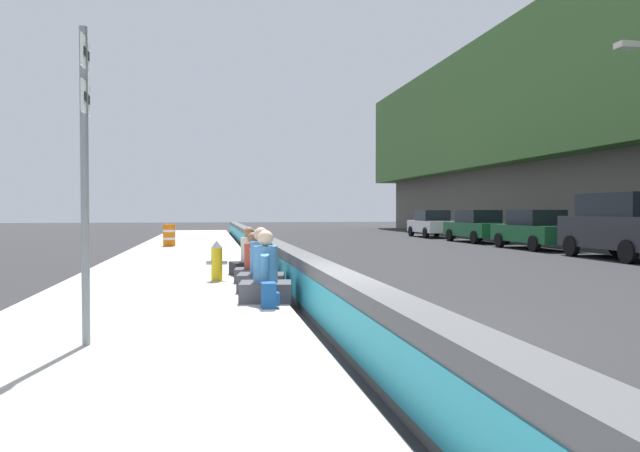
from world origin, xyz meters
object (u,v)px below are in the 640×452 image
seated_person_middle (261,271)px  backpack (269,296)px  parked_car_fourth (535,229)px  seated_person_foreground (266,279)px  parked_car_third (623,225)px  seated_person_far (249,260)px  fire_hydrant (217,260)px  seated_person_rear (253,266)px  construction_barrel (169,235)px  parked_car_midline (477,226)px  parked_car_far (432,224)px  route_sign_post (85,163)px

seated_person_middle → backpack: bearing=178.8°
parked_car_fourth → seated_person_foreground: bearing=136.5°
parked_car_third → seated_person_far: bearing=106.6°
seated_person_middle → backpack: seated_person_middle is taller
fire_hydrant → parked_car_third: size_ratio=0.18×
seated_person_rear → construction_barrel: bearing=11.0°
parked_car_third → parked_car_midline: (11.31, -0.02, -0.32)m
seated_person_rear → parked_car_fourth: parked_car_fourth is taller
parked_car_third → parked_car_far: size_ratio=1.06×
seated_person_foreground → seated_person_rear: 2.81m
seated_person_rear → seated_person_far: 1.40m
seated_person_foreground → parked_car_third: bearing=-58.1°
seated_person_foreground → parked_car_midline: (19.40, -13.01, 0.35)m
seated_person_middle → seated_person_far: size_ratio=1.06×
seated_person_foreground → construction_barrel: bearing=9.2°
route_sign_post → seated_person_middle: size_ratio=2.96×
route_sign_post → parked_car_third: bearing=-54.3°
seated_person_middle → parked_car_fourth: bearing=-46.3°
parked_car_third → parked_car_midline: size_ratio=1.06×
parked_car_fourth → backpack: bearing=137.9°
seated_person_rear → backpack: (-3.52, -0.01, -0.14)m
construction_barrel → parked_car_far: size_ratio=0.21×
seated_person_far → backpack: bearing=180.0°
seated_person_rear → parked_car_far: size_ratio=0.23×
seated_person_foreground → seated_person_far: 4.21m
route_sign_post → seated_person_foreground: 4.09m
seated_person_rear → parked_car_fourth: bearing=-50.1°
fire_hydrant → backpack: (-3.88, -0.77, -0.25)m
seated_person_rear → parked_car_far: bearing=-29.4°
route_sign_post → parked_car_far: (28.59, -15.19, -1.35)m
seated_person_foreground → parked_car_fourth: size_ratio=0.27×
seated_person_foreground → seated_person_far: bearing=0.1°
route_sign_post → seated_person_rear: size_ratio=3.38×
seated_person_rear → seated_person_foreground: bearing=-179.7°
backpack → parked_car_midline: (20.11, -13.01, 0.53)m
seated_person_foreground → seated_person_middle: seated_person_middle is taller
fire_hydrant → parked_car_midline: 21.29m
parked_car_far → seated_person_far: bearing=149.0°
seated_person_far → construction_barrel: 12.47m
seated_person_rear → parked_car_far: 26.25m
seated_person_far → seated_person_rear: bearing=179.7°
parked_car_fourth → parked_car_midline: same height
fire_hydrant → seated_person_rear: bearing=-115.3°
seated_person_far → parked_car_far: (21.46, -12.89, 0.36)m
seated_person_rear → seated_person_far: (1.40, -0.01, 0.02)m
backpack → parked_car_third: parked_car_third is taller
seated_person_foreground → parked_car_midline: parked_car_midline is taller
seated_person_foreground → construction_barrel: size_ratio=1.27×
seated_person_middle → seated_person_rear: seated_person_middle is taller
route_sign_post → seated_person_rear: bearing=-21.8°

